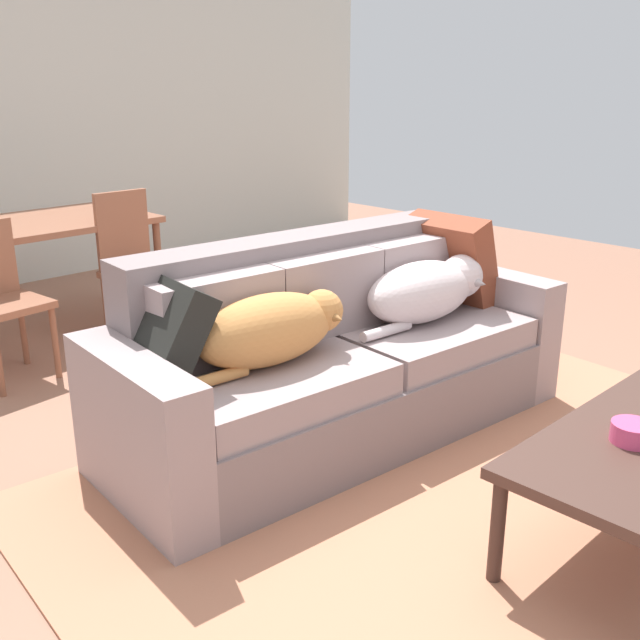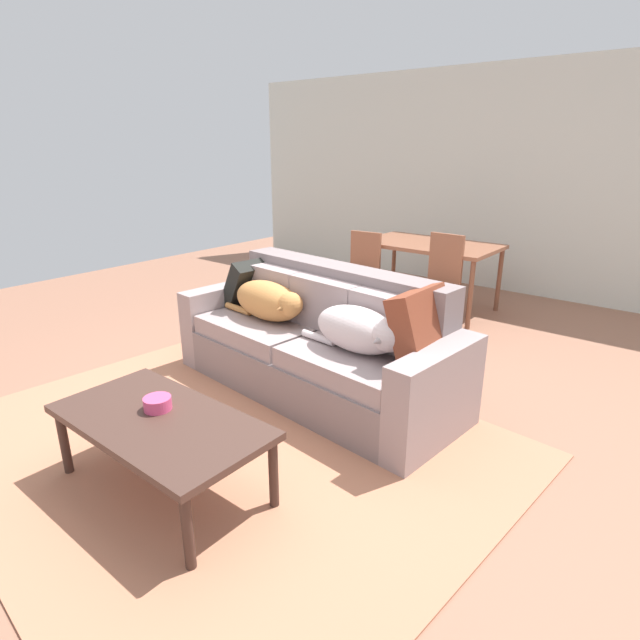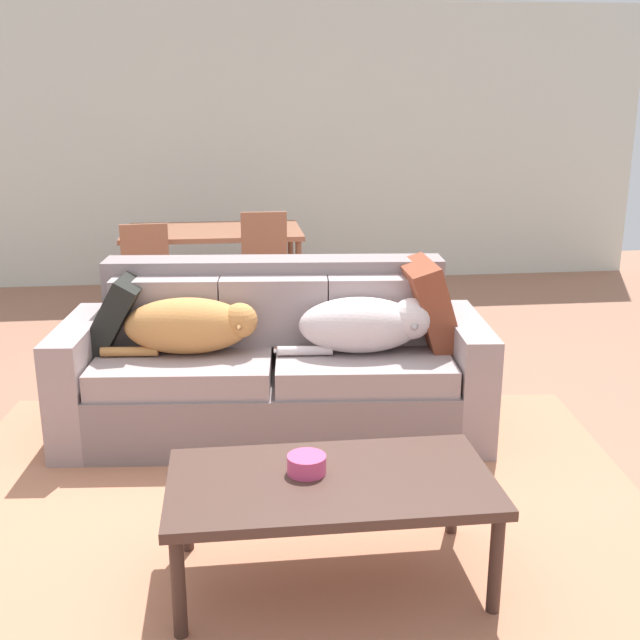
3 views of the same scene
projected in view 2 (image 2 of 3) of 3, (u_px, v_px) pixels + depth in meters
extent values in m
plane|color=#9A6750|center=(294.00, 400.00, 3.78)|extent=(10.00, 10.00, 0.00)
cube|color=silver|center=(510.00, 181.00, 6.28)|extent=(8.00, 0.12, 2.70)
cube|color=tan|center=(224.00, 440.00, 3.26)|extent=(3.55, 3.01, 0.01)
cube|color=gray|center=(313.00, 371.00, 3.86)|extent=(1.98, 1.02, 0.35)
cube|color=gray|center=(271.00, 325.00, 4.10)|extent=(1.00, 0.90, 0.14)
cube|color=gray|center=(363.00, 358.00, 3.47)|extent=(1.00, 0.90, 0.14)
cube|color=gray|center=(342.00, 294.00, 3.90)|extent=(1.92, 0.41, 0.44)
cube|color=gray|center=(272.00, 289.00, 4.17)|extent=(0.60, 0.21, 0.37)
cube|color=gray|center=(324.00, 304.00, 3.78)|extent=(0.60, 0.21, 0.37)
cube|color=gray|center=(389.00, 323.00, 3.39)|extent=(0.60, 0.21, 0.37)
cube|color=gray|center=(229.00, 320.00, 4.50)|extent=(0.26, 0.87, 0.64)
cube|color=gray|center=(435.00, 399.00, 3.12)|extent=(0.26, 0.87, 0.64)
ellipsoid|color=#D08948|center=(268.00, 301.00, 3.98)|extent=(0.69, 0.37, 0.30)
sphere|color=#D08948|center=(290.00, 305.00, 3.77)|extent=(0.19, 0.19, 0.19)
cone|color=#9C6736|center=(282.00, 308.00, 3.72)|extent=(0.09, 0.11, 0.08)
cylinder|color=#D08948|center=(238.00, 309.00, 4.18)|extent=(0.30, 0.08, 0.05)
ellipsoid|color=silver|center=(357.00, 329.00, 3.37)|extent=(0.67, 0.38, 0.30)
sphere|color=silver|center=(389.00, 335.00, 3.17)|extent=(0.22, 0.22, 0.22)
cone|color=#A69897|center=(379.00, 341.00, 3.10)|extent=(0.11, 0.13, 0.10)
cylinder|color=silver|center=(319.00, 338.00, 3.56)|extent=(0.29, 0.08, 0.05)
cube|color=black|center=(250.00, 283.00, 4.33)|extent=(0.37, 0.46, 0.43)
cube|color=brown|center=(422.00, 328.00, 3.20)|extent=(0.31, 0.48, 0.50)
cube|color=#493028|center=(160.00, 421.00, 2.67)|extent=(1.21, 0.63, 0.04)
cylinder|color=#3E2922|center=(64.00, 443.00, 2.88)|extent=(0.05, 0.05, 0.40)
cylinder|color=#3E2922|center=(188.00, 532.00, 2.22)|extent=(0.05, 0.05, 0.40)
cylinder|color=#3E2922|center=(147.00, 407.00, 3.27)|extent=(0.05, 0.05, 0.40)
cylinder|color=#3E2922|center=(273.00, 474.00, 2.61)|extent=(0.05, 0.05, 0.40)
cylinder|color=#EA4C7F|center=(158.00, 403.00, 2.75)|extent=(0.15, 0.15, 0.07)
cube|color=#92573E|center=(430.00, 245.00, 5.69)|extent=(1.46, 0.87, 0.04)
cylinder|color=brown|center=(359.00, 275.00, 5.93)|extent=(0.05, 0.05, 0.71)
cylinder|color=brown|center=(470.00, 295.00, 5.12)|extent=(0.05, 0.05, 0.71)
cylinder|color=brown|center=(394.00, 263.00, 6.50)|extent=(0.05, 0.05, 0.71)
cylinder|color=brown|center=(499.00, 280.00, 5.69)|extent=(0.05, 0.05, 0.71)
cube|color=#92573E|center=(357.00, 275.00, 5.57)|extent=(0.44, 0.44, 0.04)
cube|color=#92573E|center=(366.00, 251.00, 5.64)|extent=(0.36, 0.08, 0.42)
cylinder|color=brown|center=(336.00, 296.00, 5.60)|extent=(0.04, 0.04, 0.42)
cylinder|color=brown|center=(363.00, 301.00, 5.43)|extent=(0.04, 0.04, 0.42)
cylinder|color=brown|center=(351.00, 289.00, 5.87)|extent=(0.04, 0.04, 0.42)
cylinder|color=brown|center=(378.00, 294.00, 5.70)|extent=(0.04, 0.04, 0.42)
cube|color=#92573E|center=(435.00, 288.00, 5.10)|extent=(0.41, 0.41, 0.04)
cube|color=#92573E|center=(446.00, 258.00, 5.14)|extent=(0.36, 0.04, 0.50)
cylinder|color=brown|center=(410.00, 310.00, 5.16)|extent=(0.04, 0.04, 0.41)
cylinder|color=brown|center=(441.00, 317.00, 4.95)|extent=(0.04, 0.04, 0.41)
cylinder|color=brown|center=(427.00, 302.00, 5.40)|extent=(0.04, 0.04, 0.41)
cylinder|color=brown|center=(457.00, 309.00, 5.19)|extent=(0.04, 0.04, 0.41)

